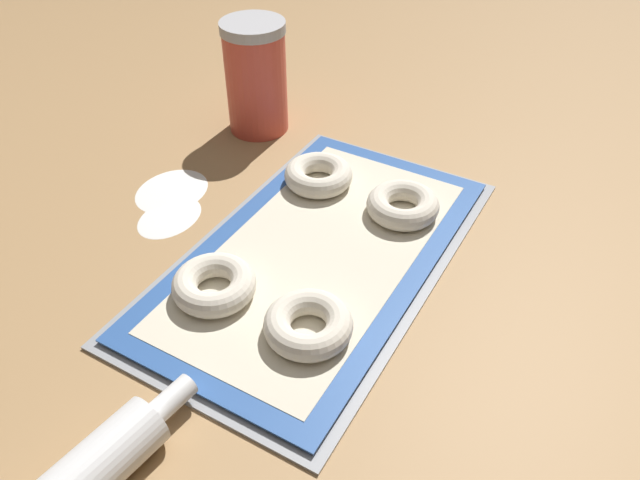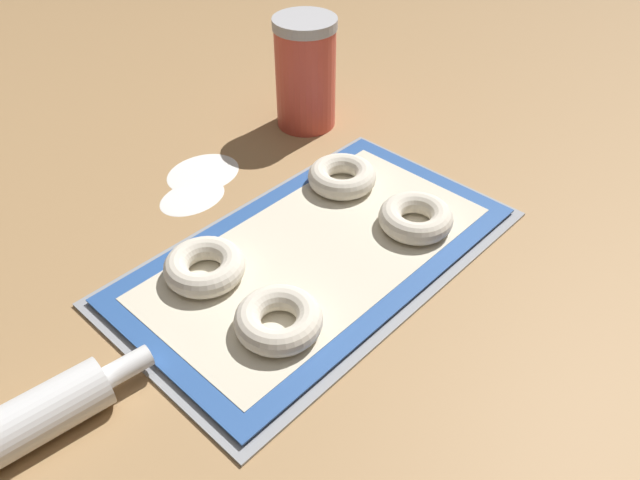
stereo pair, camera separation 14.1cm
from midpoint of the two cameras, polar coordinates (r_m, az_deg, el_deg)
The scene contains 10 objects.
ground_plane at distance 0.80m, azimuth 4.00°, elevation -1.48°, with size 2.80×2.80×0.00m, color #A87F51.
baking_tray at distance 0.80m, azimuth 5.04°, elevation -1.60°, with size 0.52×0.30×0.01m.
baking_mat at distance 0.79m, azimuth 5.06°, elevation -1.31°, with size 0.50×0.28×0.00m.
bagel_front_left at distance 0.68m, azimuth 2.07°, elevation -7.80°, with size 0.10×0.10×0.03m.
bagel_front_right at distance 0.84m, azimuth 13.54°, elevation 1.66°, with size 0.10×0.10×0.03m.
bagel_back_left at distance 0.75m, azimuth -5.29°, elevation -2.86°, with size 0.10×0.10×0.03m.
bagel_back_right at distance 0.90m, azimuth 6.53°, elevation 5.51°, with size 0.10×0.10×0.03m.
flour_canister at distance 1.04m, azimuth 2.67°, elevation 14.80°, with size 0.10×0.10×0.18m.
flour_patch_near at distance 0.95m, azimuth -6.55°, elevation 5.91°, with size 0.12×0.10×0.00m.
flour_patch_far at distance 0.90m, azimuth -7.31°, elevation 3.63°, with size 0.10×0.08×0.00m.
Camera 2 is at (-0.43, -0.43, 0.53)m, focal length 35.00 mm.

